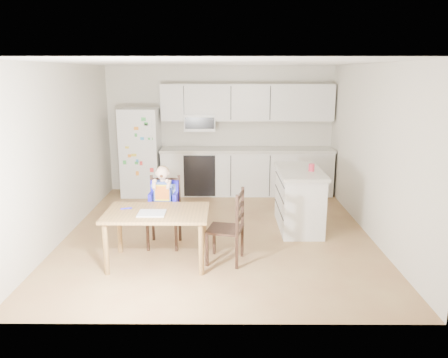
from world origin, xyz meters
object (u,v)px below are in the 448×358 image
at_px(dining_table, 157,218).
at_px(chair_side, 232,222).
at_px(refrigerator, 141,152).
at_px(chair_booster, 164,198).
at_px(red_cup, 311,168).
at_px(kitchen_island, 299,199).

height_order(dining_table, chair_side, chair_side).
height_order(refrigerator, chair_booster, refrigerator).
distance_m(red_cup, chair_side, 1.75).
bearing_deg(kitchen_island, refrigerator, 145.43).
bearing_deg(refrigerator, chair_side, -61.42).
xyz_separation_m(kitchen_island, red_cup, (0.15, -0.10, 0.52)).
bearing_deg(kitchen_island, chair_side, -129.15).
distance_m(red_cup, dining_table, 2.50).
bearing_deg(kitchen_island, red_cup, -32.56).
xyz_separation_m(kitchen_island, chair_side, (-1.05, -1.29, 0.07)).
bearing_deg(dining_table, refrigerator, 103.99).
distance_m(refrigerator, chair_side, 3.67).
height_order(refrigerator, dining_table, refrigerator).
xyz_separation_m(dining_table, chair_side, (0.94, 0.03, -0.06)).
bearing_deg(chair_booster, red_cup, 17.63).
bearing_deg(red_cup, chair_booster, -164.32).
bearing_deg(red_cup, kitchen_island, 147.44).
bearing_deg(red_cup, chair_side, -135.26).
bearing_deg(refrigerator, red_cup, -34.47).
relative_size(red_cup, chair_booster, 0.10).
height_order(red_cup, dining_table, red_cup).
relative_size(dining_table, chair_booster, 1.13).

